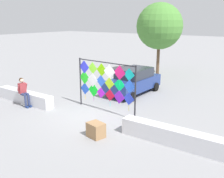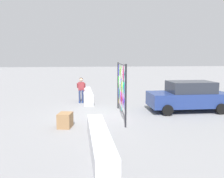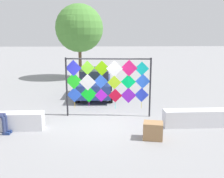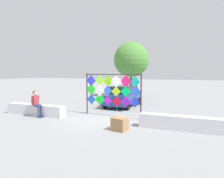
% 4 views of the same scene
% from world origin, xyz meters
% --- Properties ---
extents(ground, '(120.00, 120.00, 0.00)m').
position_xyz_m(ground, '(0.00, 0.00, 0.00)').
color(ground, gray).
extents(plaza_ledge_right, '(3.89, 0.53, 0.63)m').
position_xyz_m(plaza_ledge_right, '(4.15, -0.60, 0.31)').
color(plaza_ledge_right, silver).
rests_on(plaza_ledge_right, ground).
extents(kite_display_rack, '(3.50, 0.36, 2.45)m').
position_xyz_m(kite_display_rack, '(0.16, 0.77, 1.52)').
color(kite_display_rack, '#232328').
rests_on(kite_display_rack, ground).
extents(parked_car, '(1.98, 3.94, 1.51)m').
position_xyz_m(parked_car, '(-0.39, 4.31, 0.76)').
color(parked_car, navy).
rests_on(parked_car, ground).
extents(cardboard_box_large, '(0.72, 0.62, 0.56)m').
position_xyz_m(cardboard_box_large, '(1.57, -1.69, 0.28)').
color(cardboard_box_large, '#9E754C').
rests_on(cardboard_box_large, ground).
extents(tree_broadleaf, '(3.54, 3.54, 5.55)m').
position_xyz_m(tree_broadleaf, '(-1.57, 10.15, 3.69)').
color(tree_broadleaf, brown).
rests_on(tree_broadleaf, ground).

